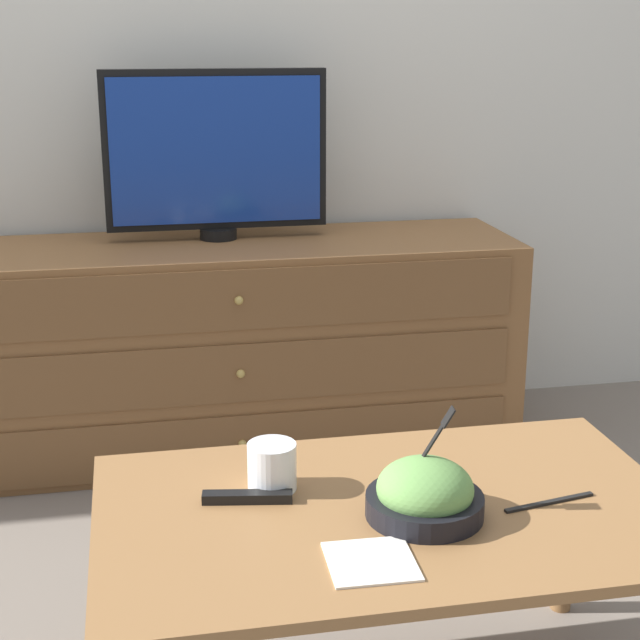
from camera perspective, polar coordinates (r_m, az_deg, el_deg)
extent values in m
plane|color=#70665B|center=(3.28, -5.82, -5.32)|extent=(12.00, 12.00, 0.00)
cube|color=silver|center=(3.07, -6.61, 17.98)|extent=(12.00, 0.05, 2.60)
cube|color=brown|center=(2.93, -5.20, -1.53)|extent=(1.68, 0.47, 0.63)
cube|color=brown|center=(2.78, -4.55, -7.15)|extent=(1.54, 0.01, 0.17)
sphere|color=tan|center=(2.77, -4.54, -7.20)|extent=(0.02, 0.02, 0.02)
cube|color=brown|center=(2.70, -4.65, -3.10)|extent=(1.54, 0.01, 0.17)
sphere|color=tan|center=(2.69, -4.64, -3.14)|extent=(0.02, 0.02, 0.02)
cube|color=brown|center=(2.64, -4.76, 1.18)|extent=(1.54, 0.01, 0.17)
sphere|color=tan|center=(2.63, -4.74, 1.14)|extent=(0.02, 0.02, 0.02)
cylinder|color=black|center=(2.90, -5.93, 5.03)|extent=(0.11, 0.11, 0.03)
cube|color=black|center=(2.87, -6.09, 9.82)|extent=(0.64, 0.04, 0.45)
cube|color=navy|center=(2.85, -6.05, 9.77)|extent=(0.60, 0.01, 0.41)
cube|color=olive|center=(1.72, 4.12, -11.06)|extent=(1.01, 0.62, 0.02)
cylinder|color=brown|center=(2.02, -11.50, -13.98)|extent=(0.04, 0.04, 0.41)
cylinder|color=brown|center=(2.20, 14.16, -11.41)|extent=(0.04, 0.04, 0.41)
cylinder|color=black|center=(1.69, 6.10, -10.67)|extent=(0.20, 0.20, 0.04)
ellipsoid|color=#66994C|center=(1.67, 6.13, -9.72)|extent=(0.16, 0.16, 0.10)
cube|color=black|center=(1.68, 6.02, -7.93)|extent=(0.08, 0.02, 0.14)
cube|color=black|center=(1.65, 7.47, -5.62)|extent=(0.02, 0.03, 0.03)
cylinder|color=beige|center=(1.77, -2.80, -8.99)|extent=(0.08, 0.08, 0.05)
cylinder|color=white|center=(1.76, -2.81, -8.51)|extent=(0.09, 0.09, 0.09)
cube|color=silver|center=(1.55, 2.99, -13.85)|extent=(0.14, 0.14, 0.00)
cube|color=black|center=(1.77, 13.20, -10.28)|extent=(0.18, 0.04, 0.01)
cube|color=black|center=(1.73, -4.25, -10.24)|extent=(0.16, 0.05, 0.02)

